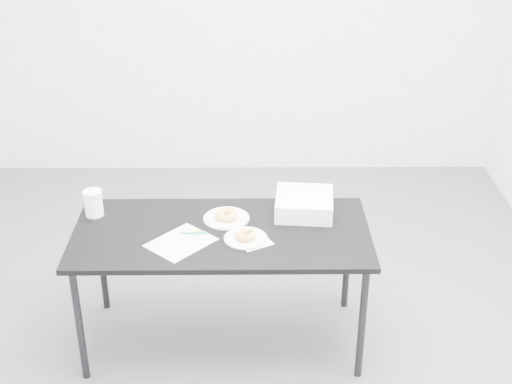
{
  "coord_description": "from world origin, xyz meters",
  "views": [
    {
      "loc": [
        0.06,
        -3.32,
        2.54
      ],
      "look_at": [
        0.09,
        0.02,
        0.8
      ],
      "focal_mm": 50.0,
      "sensor_mm": 36.0,
      "label": 1
    }
  ],
  "objects_px": {
    "scorecard": "(181,242)",
    "donut_near": "(246,235)",
    "pen": "(194,233)",
    "donut_far": "(226,215)",
    "table": "(222,240)",
    "plate_near": "(246,238)",
    "coffee_cup": "(93,203)",
    "plate_far": "(226,218)",
    "bakery_box": "(304,204)"
  },
  "relations": [
    {
      "from": "plate_far",
      "to": "plate_near",
      "type": "bearing_deg",
      "value": -63.64
    },
    {
      "from": "plate_near",
      "to": "plate_far",
      "type": "xyz_separation_m",
      "value": [
        -0.1,
        0.21,
        -0.0
      ]
    },
    {
      "from": "scorecard",
      "to": "donut_near",
      "type": "height_order",
      "value": "donut_near"
    },
    {
      "from": "pen",
      "to": "coffee_cup",
      "type": "bearing_deg",
      "value": 158.93
    },
    {
      "from": "donut_near",
      "to": "plate_far",
      "type": "relative_size",
      "value": 0.42
    },
    {
      "from": "table",
      "to": "donut_far",
      "type": "xyz_separation_m",
      "value": [
        0.02,
        0.13,
        0.08
      ]
    },
    {
      "from": "donut_far",
      "to": "coffee_cup",
      "type": "distance_m",
      "value": 0.7
    },
    {
      "from": "coffee_cup",
      "to": "table",
      "type": "bearing_deg",
      "value": -14.42
    },
    {
      "from": "table",
      "to": "pen",
      "type": "bearing_deg",
      "value": -167.84
    },
    {
      "from": "pen",
      "to": "coffee_cup",
      "type": "distance_m",
      "value": 0.58
    },
    {
      "from": "pen",
      "to": "coffee_cup",
      "type": "height_order",
      "value": "coffee_cup"
    },
    {
      "from": "plate_near",
      "to": "donut_far",
      "type": "relative_size",
      "value": 1.91
    },
    {
      "from": "bakery_box",
      "to": "table",
      "type": "bearing_deg",
      "value": -150.36
    },
    {
      "from": "plate_near",
      "to": "donut_far",
      "type": "xyz_separation_m",
      "value": [
        -0.1,
        0.21,
        0.02
      ]
    },
    {
      "from": "plate_near",
      "to": "coffee_cup",
      "type": "distance_m",
      "value": 0.84
    },
    {
      "from": "scorecard",
      "to": "table",
      "type": "bearing_deg",
      "value": 71.74
    },
    {
      "from": "coffee_cup",
      "to": "donut_near",
      "type": "bearing_deg",
      "value": -17.65
    },
    {
      "from": "donut_far",
      "to": "bakery_box",
      "type": "distance_m",
      "value": 0.42
    },
    {
      "from": "table",
      "to": "coffee_cup",
      "type": "height_order",
      "value": "coffee_cup"
    },
    {
      "from": "scorecard",
      "to": "pen",
      "type": "height_order",
      "value": "pen"
    },
    {
      "from": "table",
      "to": "plate_near",
      "type": "relative_size",
      "value": 6.96
    },
    {
      "from": "plate_far",
      "to": "donut_near",
      "type": "bearing_deg",
      "value": -63.64
    },
    {
      "from": "scorecard",
      "to": "donut_far",
      "type": "bearing_deg",
      "value": 89.63
    },
    {
      "from": "table",
      "to": "scorecard",
      "type": "relative_size",
      "value": 5.05
    },
    {
      "from": "scorecard",
      "to": "donut_far",
      "type": "height_order",
      "value": "donut_far"
    },
    {
      "from": "pen",
      "to": "donut_far",
      "type": "relative_size",
      "value": 1.22
    },
    {
      "from": "table",
      "to": "bakery_box",
      "type": "relative_size",
      "value": 5.08
    },
    {
      "from": "pen",
      "to": "bakery_box",
      "type": "relative_size",
      "value": 0.47
    },
    {
      "from": "scorecard",
      "to": "coffee_cup",
      "type": "bearing_deg",
      "value": -168.0
    },
    {
      "from": "table",
      "to": "donut_far",
      "type": "distance_m",
      "value": 0.15
    },
    {
      "from": "donut_near",
      "to": "coffee_cup",
      "type": "height_order",
      "value": "coffee_cup"
    },
    {
      "from": "scorecard",
      "to": "donut_near",
      "type": "bearing_deg",
      "value": 47.72
    },
    {
      "from": "table",
      "to": "pen",
      "type": "relative_size",
      "value": 10.88
    },
    {
      "from": "plate_far",
      "to": "donut_far",
      "type": "bearing_deg",
      "value": 0.0
    },
    {
      "from": "donut_near",
      "to": "bakery_box",
      "type": "relative_size",
      "value": 0.34
    },
    {
      "from": "scorecard",
      "to": "pen",
      "type": "bearing_deg",
      "value": 95.77
    },
    {
      "from": "pen",
      "to": "plate_near",
      "type": "bearing_deg",
      "value": -11.53
    },
    {
      "from": "donut_near",
      "to": "donut_far",
      "type": "distance_m",
      "value": 0.23
    },
    {
      "from": "bakery_box",
      "to": "pen",
      "type": "bearing_deg",
      "value": -153.09
    },
    {
      "from": "donut_near",
      "to": "plate_far",
      "type": "bearing_deg",
      "value": 116.36
    },
    {
      "from": "scorecard",
      "to": "bakery_box",
      "type": "height_order",
      "value": "bakery_box"
    },
    {
      "from": "coffee_cup",
      "to": "bakery_box",
      "type": "height_order",
      "value": "coffee_cup"
    },
    {
      "from": "table",
      "to": "plate_far",
      "type": "height_order",
      "value": "plate_far"
    },
    {
      "from": "scorecard",
      "to": "plate_near",
      "type": "relative_size",
      "value": 1.38
    },
    {
      "from": "table",
      "to": "plate_near",
      "type": "xyz_separation_m",
      "value": [
        0.12,
        -0.08,
        0.06
      ]
    },
    {
      "from": "pen",
      "to": "donut_far",
      "type": "distance_m",
      "value": 0.22
    },
    {
      "from": "plate_near",
      "to": "pen",
      "type": "bearing_deg",
      "value": 168.89
    },
    {
      "from": "coffee_cup",
      "to": "plate_near",
      "type": "bearing_deg",
      "value": -17.65
    },
    {
      "from": "scorecard",
      "to": "plate_near",
      "type": "bearing_deg",
      "value": 47.72
    },
    {
      "from": "pen",
      "to": "plate_far",
      "type": "relative_size",
      "value": 0.57
    }
  ]
}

